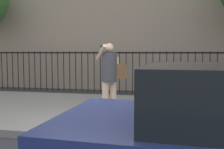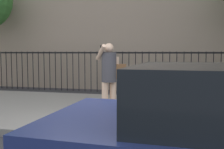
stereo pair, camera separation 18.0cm
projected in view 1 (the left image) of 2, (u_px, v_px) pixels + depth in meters
name	position (u px, v px, depth m)	size (l,w,h in m)	color
ground_plane	(95.00, 145.00, 4.57)	(60.00, 60.00, 0.00)	#333338
sidewalk	(118.00, 112.00, 6.71)	(28.00, 4.40, 0.15)	gray
iron_fence	(136.00, 67.00, 10.24)	(12.03, 0.04, 1.60)	black
pedestrian_on_phone	(110.00, 73.00, 6.16)	(0.71, 0.64, 1.63)	beige
street_bench	(224.00, 86.00, 7.34)	(1.60, 0.45, 0.95)	brown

